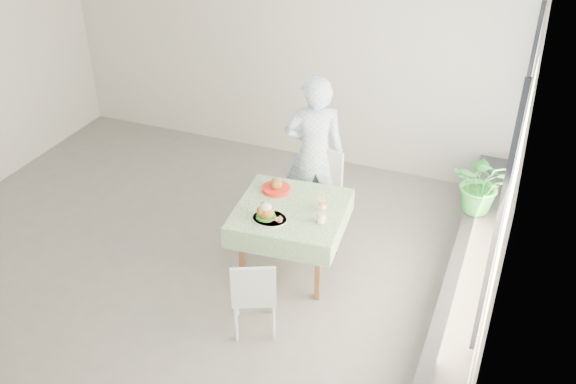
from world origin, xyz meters
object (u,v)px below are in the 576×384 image
at_px(chair_near, 255,307).
at_px(juice_cup_orange, 322,205).
at_px(main_dish, 268,214).
at_px(potted_plant, 482,183).
at_px(cafe_table, 291,231).
at_px(chair_far, 314,209).
at_px(diner, 314,154).

relative_size(chair_near, juice_cup_orange, 3.29).
bearing_deg(chair_near, juice_cup_orange, 74.59).
xyz_separation_m(main_dish, potted_plant, (1.80, 1.29, 0.02)).
bearing_deg(chair_near, main_dish, 102.53).
xyz_separation_m(cafe_table, main_dish, (-0.13, -0.27, 0.34)).
relative_size(cafe_table, chair_far, 1.16).
bearing_deg(juice_cup_orange, potted_plant, 34.41).
height_order(cafe_table, main_dish, main_dish).
bearing_deg(chair_far, cafe_table, -89.83).
bearing_deg(cafe_table, juice_cup_orange, 13.65).
xyz_separation_m(diner, potted_plant, (1.75, 0.15, -0.06)).
bearing_deg(juice_cup_orange, chair_far, 115.29).
distance_m(diner, potted_plant, 1.76).
height_order(diner, juice_cup_orange, diner).
bearing_deg(diner, potted_plant, 161.94).
xyz_separation_m(chair_near, juice_cup_orange, (0.28, 1.00, 0.55)).
distance_m(main_dish, potted_plant, 2.22).
bearing_deg(chair_far, juice_cup_orange, -64.71).
bearing_deg(juice_cup_orange, main_dish, -141.23).
height_order(diner, main_dish, diner).
relative_size(cafe_table, diner, 0.63).
bearing_deg(main_dish, juice_cup_orange, 38.77).
xyz_separation_m(chair_far, juice_cup_orange, (0.30, -0.63, 0.50)).
xyz_separation_m(diner, juice_cup_orange, (0.37, -0.80, -0.09)).
bearing_deg(chair_far, potted_plant, 10.73).
distance_m(juice_cup_orange, potted_plant, 1.67).
distance_m(cafe_table, diner, 0.97).
height_order(cafe_table, chair_far, chair_far).
relative_size(cafe_table, juice_cup_orange, 4.53).
bearing_deg(main_dish, chair_near, -77.47).
relative_size(cafe_table, potted_plant, 1.74).
bearing_deg(main_dish, diner, 87.18).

